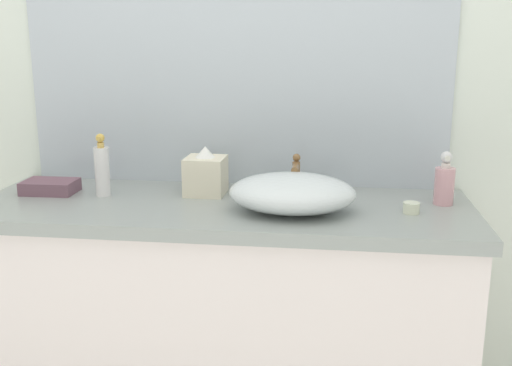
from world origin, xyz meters
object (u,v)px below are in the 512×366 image
Objects in this scene: lotion_bottle at (445,183)px; soap_dispenser at (102,169)px; tissue_box at (206,174)px; folded_hand_towel at (50,187)px; candle_jar at (411,208)px; sink_basin at (292,193)px.

soap_dispenser is at bearing -178.02° from lotion_bottle.
tissue_box is 0.94× the size of folded_hand_towel.
sink_basin is at bearing -175.65° from candle_jar.
folded_hand_towel is (-0.21, 0.01, -0.07)m from soap_dispenser.
candle_jar is at bearing 4.35° from sink_basin.
tissue_box is (-0.83, 0.03, 0.00)m from lotion_bottle.
folded_hand_towel is (-0.89, 0.12, -0.04)m from sink_basin.
sink_basin reaches higher than candle_jar.
lotion_bottle is (0.50, 0.15, 0.01)m from sink_basin.
folded_hand_towel is at bearing -174.19° from tissue_box.
soap_dispenser is 0.37m from tissue_box.
folded_hand_towel is at bearing 175.80° from candle_jar.
sink_basin is 7.75× the size of candle_jar.
tissue_box is 0.57m from folded_hand_towel.
lotion_bottle is 3.44× the size of candle_jar.
candle_jar is (-0.12, -0.12, -0.06)m from lotion_bottle.
soap_dispenser is 1.23× the size of lotion_bottle.
sink_basin is 2.21× the size of folded_hand_towel.
soap_dispenser is at bearing 170.75° from sink_basin.
soap_dispenser reaches higher than lotion_bottle.
candle_jar is (1.07, -0.08, -0.08)m from soap_dispenser.
candle_jar is 0.28× the size of folded_hand_towel.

